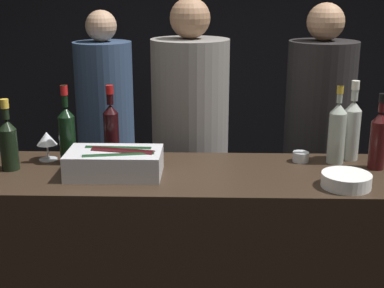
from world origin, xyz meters
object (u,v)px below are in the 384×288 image
at_px(red_wine_bottle_tall, 111,127).
at_px(person_grey_polo, 190,149).
at_px(candle_votive, 301,157).
at_px(person_blond_tee, 106,122).
at_px(red_wine_bottle_black_foil, 378,138).
at_px(white_wine_bottle, 352,127).
at_px(person_in_hoodie, 317,140).
at_px(wine_glass, 47,139).
at_px(ice_bin_with_bottles, 116,161).
at_px(bowl_white, 346,180).
at_px(rose_wine_bottle, 337,131).
at_px(red_wine_bottle_burgundy, 67,132).
at_px(champagne_bottle, 8,141).

bearing_deg(red_wine_bottle_tall, person_grey_polo, 48.87).
height_order(candle_votive, person_grey_polo, person_grey_polo).
bearing_deg(person_blond_tee, red_wine_bottle_black_foil, 150.05).
bearing_deg(red_wine_bottle_black_foil, white_wine_bottle, 122.14).
bearing_deg(person_in_hoodie, red_wine_bottle_black_foil, -161.00).
height_order(red_wine_bottle_black_foil, white_wine_bottle, white_wine_bottle).
relative_size(wine_glass, red_wine_bottle_tall, 0.39).
relative_size(ice_bin_with_bottles, red_wine_bottle_black_foil, 1.19).
relative_size(candle_votive, red_wine_bottle_tall, 0.22).
distance_m(candle_votive, red_wine_bottle_black_foil, 0.35).
relative_size(bowl_white, rose_wine_bottle, 0.56).
height_order(candle_votive, white_wine_bottle, white_wine_bottle).
xyz_separation_m(candle_votive, person_grey_polo, (-0.52, 0.46, -0.11)).
xyz_separation_m(red_wine_bottle_black_foil, red_wine_bottle_burgundy, (-1.38, 0.04, 0.01)).
xyz_separation_m(bowl_white, person_in_hoodie, (0.09, 1.02, -0.13)).
relative_size(white_wine_bottle, champagne_bottle, 1.17).
distance_m(ice_bin_with_bottles, red_wine_bottle_burgundy, 0.30).
bearing_deg(bowl_white, person_in_hoodie, 84.74).
distance_m(bowl_white, person_grey_polo, 1.02).
bearing_deg(ice_bin_with_bottles, champagne_bottle, 172.74).
distance_m(ice_bin_with_bottles, wine_glass, 0.41).
bearing_deg(red_wine_bottle_black_foil, champagne_bottle, -177.99).
height_order(red_wine_bottle_black_foil, rose_wine_bottle, rose_wine_bottle).
distance_m(ice_bin_with_bottles, champagne_bottle, 0.49).
xyz_separation_m(red_wine_bottle_tall, person_blond_tee, (-0.26, 1.22, -0.29)).
xyz_separation_m(white_wine_bottle, champagne_bottle, (-1.53, -0.19, -0.03)).
xyz_separation_m(ice_bin_with_bottles, white_wine_bottle, (1.05, 0.25, 0.09)).
height_order(bowl_white, rose_wine_bottle, rose_wine_bottle).
bearing_deg(person_in_hoodie, red_wine_bottle_burgundy, 132.45).
bearing_deg(red_wine_bottle_burgundy, wine_glass, 157.98).
bearing_deg(red_wine_bottle_tall, red_wine_bottle_black_foil, -6.48).
xyz_separation_m(bowl_white, champagne_bottle, (-1.43, 0.17, 0.10)).
bearing_deg(person_grey_polo, rose_wine_bottle, -170.18).
height_order(red_wine_bottle_tall, person_in_hoodie, person_in_hoodie).
xyz_separation_m(red_wine_bottle_black_foil, person_in_hoodie, (-0.09, 0.79, -0.24)).
xyz_separation_m(white_wine_bottle, red_wine_bottle_burgundy, (-1.30, -0.09, -0.01)).
xyz_separation_m(wine_glass, white_wine_bottle, (1.41, 0.05, 0.06)).
height_order(red_wine_bottle_burgundy, person_blond_tee, person_blond_tee).
xyz_separation_m(red_wine_bottle_burgundy, person_in_hoodie, (1.29, 0.75, -0.25)).
bearing_deg(bowl_white, champagne_bottle, 173.02).
xyz_separation_m(rose_wine_bottle, champagne_bottle, (-1.45, -0.13, -0.02)).
distance_m(wine_glass, person_blond_tee, 1.30).
height_order(person_blond_tee, person_grey_polo, person_grey_polo).
bearing_deg(bowl_white, red_wine_bottle_tall, 159.99).
xyz_separation_m(wine_glass, person_blond_tee, (0.03, 1.28, -0.24)).
xyz_separation_m(candle_votive, person_blond_tee, (-1.14, 1.27, -0.17)).
relative_size(bowl_white, red_wine_bottle_tall, 0.58).
relative_size(bowl_white, red_wine_bottle_burgundy, 0.55).
height_order(red_wine_bottle_burgundy, person_in_hoodie, person_in_hoodie).
bearing_deg(white_wine_bottle, rose_wine_bottle, -146.02).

